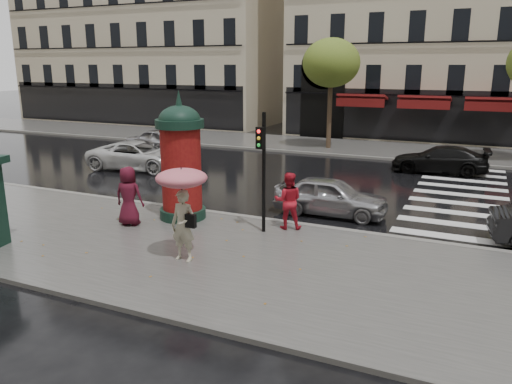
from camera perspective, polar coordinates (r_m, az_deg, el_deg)
The scene contains 16 objects.
ground at distance 14.25m, azimuth -4.73°, elevation -6.69°, with size 160.00×160.00×0.00m, color black.
near_sidewalk at distance 13.82m, azimuth -5.74°, elevation -7.13°, with size 90.00×7.00×0.12m, color #474744.
far_sidewalk at distance 31.68m, azimuth 12.24°, elevation 4.89°, with size 90.00×6.00×0.12m, color #474744.
near_kerb at distance 16.76m, azimuth 0.26°, elevation -3.13°, with size 90.00×0.25×0.14m, color slate.
far_kerb at distance 28.79m, azimuth 10.94°, elevation 4.04°, with size 90.00×0.25×0.14m, color slate.
zebra_crossing at distance 21.79m, azimuth 22.29°, elevation -0.26°, with size 3.60×11.75×0.01m, color silver.
tree_far_left at distance 30.79m, azimuth 8.59°, elevation 14.34°, with size 3.40×3.40×6.64m.
woman_umbrella at distance 12.85m, azimuth -8.42°, elevation -0.78°, with size 1.31×1.31×2.53m.
woman_red at distance 15.49m, azimuth 3.70°, elevation -0.99°, with size 0.87×0.68×1.79m, color red.
man_burgundy at distance 16.30m, azimuth -14.33°, elevation -0.44°, with size 0.93×0.60×1.89m, color #4C0F1F.
morris_column at distance 16.47m, azimuth -8.58°, elevation 3.82°, with size 1.57×1.57×4.21m.
traffic_light at distance 14.80m, azimuth 0.76°, elevation 3.55°, with size 0.25×0.35×3.65m.
car_silver at distance 17.52m, azimuth 8.54°, elevation -0.47°, with size 1.58×3.92×1.34m, color #A0A0A5.
car_white at distance 25.55m, azimuth -13.32°, elevation 4.06°, with size 2.32×5.02×1.40m, color silver.
car_black at distance 25.73m, azimuth 20.24°, elevation 3.50°, with size 1.81×4.45×1.29m, color black.
car_far_silver at distance 31.21m, azimuth -11.64°, elevation 5.91°, with size 1.57×3.91×1.33m, color #B1B1B6.
Camera 1 is at (6.54, -11.58, 5.12)m, focal length 35.00 mm.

